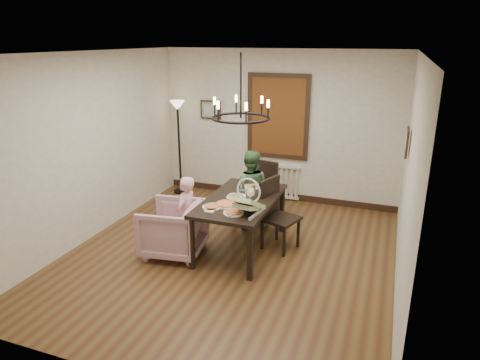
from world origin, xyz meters
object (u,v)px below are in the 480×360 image
Objects in this scene: dining_table at (241,204)px; seated_man at (250,196)px; chair_far at (260,192)px; floor_lamp at (179,149)px; baby_bouncer at (247,201)px; armchair at (173,229)px; elderly_woman at (186,222)px; chair_right at (281,215)px; drinking_glass at (248,196)px.

seated_man is at bearing 99.19° from dining_table.
floor_lamp is (-1.91, 0.78, 0.39)m from chair_far.
baby_bouncer is at bearing -64.93° from chair_far.
floor_lamp is at bearing 141.87° from baby_bouncer.
elderly_woman reaches higher than armchair.
chair_right reaches higher than armchair.
drinking_glass is at bearing -67.02° from chair_far.
drinking_glass is at bearing 95.83° from seated_man.
chair_far is at bearing -22.30° from floor_lamp.
elderly_woman is at bearing -157.29° from drinking_glass.
chair_far is 0.94× the size of seated_man.
floor_lamp reaches higher than seated_man.
baby_bouncer is 3.39× the size of drinking_glass.
drinking_glass is (0.13, -0.05, 0.16)m from dining_table.
drinking_glass is (-0.41, -0.26, 0.33)m from chair_right.
chair_right is 2.14× the size of baby_bouncer.
armchair is 0.88× the size of elderly_woman.
dining_table is at bearing 121.27° from elderly_woman.
chair_right is 1.57m from armchair.
seated_man is at bearing 155.73° from elderly_woman.
chair_right reaches higher than drinking_glass.
chair_right is at bearing 128.78° from seated_man.
baby_bouncer reaches higher than seated_man.
baby_bouncer is at bearing -46.41° from floor_lamp.
dining_table is at bearing 110.30° from armchair.
armchair is at bearing 134.70° from chair_right.
floor_lamp is (-1.85, 1.12, 0.36)m from seated_man.
chair_right is 0.85m from baby_bouncer.
chair_right is at bearing 107.61° from armchair.
floor_lamp is (-2.24, 2.35, -0.05)m from baby_bouncer.
armchair is 1.70× the size of baby_bouncer.
armchair is 1.18m from drinking_glass.
drinking_glass is at bearing 114.41° from elderly_woman.
chair_far is 2.05× the size of baby_bouncer.
chair_right is (0.61, -0.89, 0.02)m from chair_far.
chair_right is at bearing -42.25° from chair_far.
seated_man is at bearing -31.15° from floor_lamp.
chair_far is 1.07m from chair_right.
chair_far is 6.94× the size of drinking_glass.
armchair is 5.75× the size of drinking_glass.
dining_table reaches higher than armchair.
floor_lamp reaches higher than dining_table.
armchair is 0.78× the size of seated_man.
dining_table is 0.21m from drinking_glass.
drinking_glass is (0.99, 0.42, 0.48)m from armchair.
baby_bouncer reaches higher than dining_table.
chair_right is 1.11× the size of elderly_woman.
seated_man reaches higher than chair_far.
armchair is at bearing -64.62° from floor_lamp.
dining_table is at bearing 160.72° from drinking_glass.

